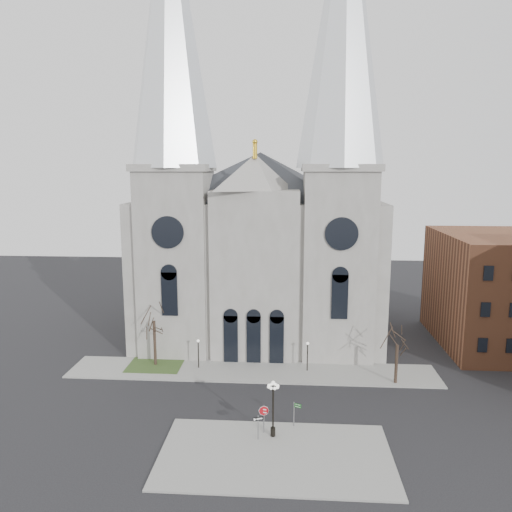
# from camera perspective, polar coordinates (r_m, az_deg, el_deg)

# --- Properties ---
(ground) EXTENTS (160.00, 160.00, 0.00)m
(ground) POSITION_cam_1_polar(r_m,az_deg,el_deg) (46.06, -1.52, -18.48)
(ground) COLOR black
(ground) RESTS_ON ground
(sidewalk_near) EXTENTS (18.00, 10.00, 0.14)m
(sidewalk_near) POSITION_cam_1_polar(r_m,az_deg,el_deg) (41.55, 2.23, -21.81)
(sidewalk_near) COLOR gray
(sidewalk_near) RESTS_ON ground
(sidewalk_far) EXTENTS (40.00, 6.00, 0.14)m
(sidewalk_far) POSITION_cam_1_polar(r_m,az_deg,el_deg) (55.91, -0.44, -13.05)
(sidewalk_far) COLOR gray
(sidewalk_far) RESTS_ON ground
(grass_patch) EXTENTS (6.00, 5.00, 0.18)m
(grass_patch) POSITION_cam_1_polar(r_m,az_deg,el_deg) (58.60, -11.40, -12.11)
(grass_patch) COLOR #2F4C20
(grass_patch) RESTS_ON ground
(cathedral) EXTENTS (33.00, 26.66, 54.00)m
(cathedral) POSITION_cam_1_polar(r_m,az_deg,el_deg) (63.36, 0.34, 6.86)
(cathedral) COLOR gray
(cathedral) RESTS_ON ground
(bg_building_brick) EXTENTS (14.00, 18.00, 14.00)m
(bg_building_brick) POSITION_cam_1_polar(r_m,az_deg,el_deg) (69.18, 25.98, -3.51)
(bg_building_brick) COLOR brown
(bg_building_brick) RESTS_ON ground
(tree_left) EXTENTS (3.20, 3.20, 7.50)m
(tree_left) POSITION_cam_1_polar(r_m,az_deg,el_deg) (56.78, -11.59, -6.97)
(tree_left) COLOR black
(tree_left) RESTS_ON ground
(tree_right) EXTENTS (3.20, 3.20, 6.00)m
(tree_right) POSITION_cam_1_polar(r_m,az_deg,el_deg) (53.48, 15.86, -9.49)
(tree_right) COLOR black
(tree_right) RESTS_ON ground
(ped_lamp_left) EXTENTS (0.32, 0.32, 3.26)m
(ped_lamp_left) POSITION_cam_1_polar(r_m,az_deg,el_deg) (56.26, -6.61, -10.48)
(ped_lamp_left) COLOR black
(ped_lamp_left) RESTS_ON sidewalk_far
(ped_lamp_right) EXTENTS (0.32, 0.32, 3.26)m
(ped_lamp_right) POSITION_cam_1_polar(r_m,az_deg,el_deg) (55.43, 5.90, -10.79)
(ped_lamp_right) COLOR black
(ped_lamp_right) RESTS_ON sidewalk_far
(stop_sign) EXTENTS (0.85, 0.23, 2.41)m
(stop_sign) POSITION_cam_1_polar(r_m,az_deg,el_deg) (43.45, 0.91, -17.55)
(stop_sign) COLOR slate
(stop_sign) RESTS_ON sidewalk_near
(globe_lamp) EXTENTS (1.33, 1.33, 4.84)m
(globe_lamp) POSITION_cam_1_polar(r_m,az_deg,el_deg) (42.41, 1.97, -16.30)
(globe_lamp) COLOR black
(globe_lamp) RESTS_ON sidewalk_near
(one_way_sign) EXTENTS (0.86, 0.37, 2.07)m
(one_way_sign) POSITION_cam_1_polar(r_m,az_deg,el_deg) (42.68, 0.25, -18.58)
(one_way_sign) COLOR slate
(one_way_sign) RESTS_ON sidewalk_near
(street_name_sign) EXTENTS (0.66, 0.28, 2.17)m
(street_name_sign) POSITION_cam_1_polar(r_m,az_deg,el_deg) (44.75, 4.46, -17.34)
(street_name_sign) COLOR slate
(street_name_sign) RESTS_ON sidewalk_near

